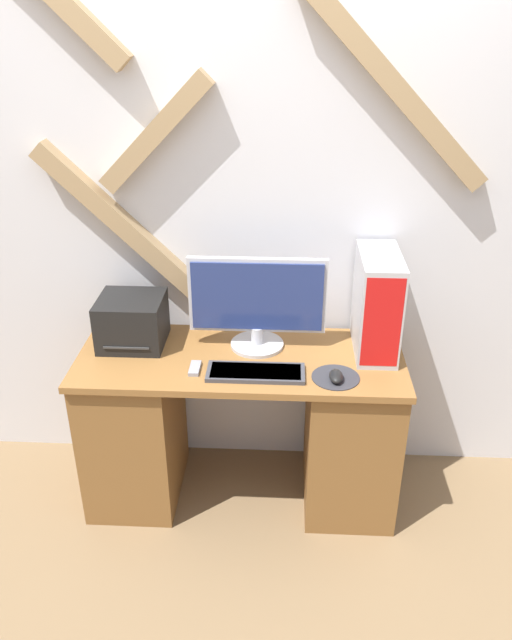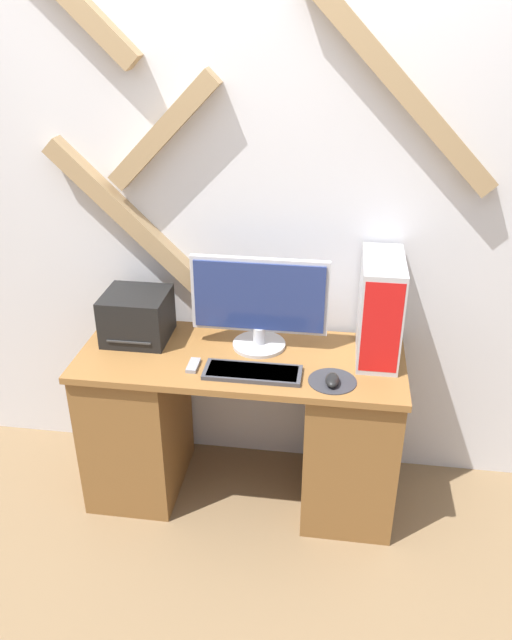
{
  "view_description": "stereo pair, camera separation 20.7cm",
  "coord_description": "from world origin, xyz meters",
  "px_view_note": "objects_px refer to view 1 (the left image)",
  "views": [
    {
      "loc": [
        0.19,
        -2.03,
        2.13
      ],
      "look_at": [
        0.07,
        0.28,
        0.94
      ],
      "focal_mm": 35.0,
      "sensor_mm": 36.0,
      "label": 1
    },
    {
      "loc": [
        0.39,
        -2.01,
        2.13
      ],
      "look_at": [
        0.07,
        0.28,
        0.94
      ],
      "focal_mm": 35.0,
      "sensor_mm": 36.0,
      "label": 2
    }
  ],
  "objects_px": {
    "printer": "(132,321)",
    "remote_control": "(195,368)",
    "keyboard": "(256,372)",
    "mouse": "(336,376)",
    "computer_tower": "(377,304)",
    "monitor": "(257,301)"
  },
  "relations": [
    {
      "from": "monitor",
      "to": "mouse",
      "type": "distance_m",
      "value": 0.47
    },
    {
      "from": "printer",
      "to": "remote_control",
      "type": "xyz_separation_m",
      "value": [
        0.3,
        -0.22,
        -0.1
      ]
    },
    {
      "from": "computer_tower",
      "to": "monitor",
      "type": "bearing_deg",
      "value": -179.83
    },
    {
      "from": "monitor",
      "to": "keyboard",
      "type": "distance_m",
      "value": 0.32
    },
    {
      "from": "computer_tower",
      "to": "remote_control",
      "type": "relative_size",
      "value": 4.17
    },
    {
      "from": "mouse",
      "to": "remote_control",
      "type": "bearing_deg",
      "value": 174.68
    },
    {
      "from": "printer",
      "to": "remote_control",
      "type": "relative_size",
      "value": 2.69
    },
    {
      "from": "keyboard",
      "to": "printer",
      "type": "bearing_deg",
      "value": 156.91
    },
    {
      "from": "monitor",
      "to": "remote_control",
      "type": "xyz_separation_m",
      "value": [
        -0.25,
        -0.22,
        -0.21
      ]
    },
    {
      "from": "monitor",
      "to": "printer",
      "type": "distance_m",
      "value": 0.56
    },
    {
      "from": "monitor",
      "to": "remote_control",
      "type": "distance_m",
      "value": 0.39
    },
    {
      "from": "keyboard",
      "to": "remote_control",
      "type": "xyz_separation_m",
      "value": [
        -0.25,
        0.02,
        -0.0
      ]
    },
    {
      "from": "mouse",
      "to": "computer_tower",
      "type": "bearing_deg",
      "value": 56.99
    },
    {
      "from": "keyboard",
      "to": "mouse",
      "type": "distance_m",
      "value": 0.33
    },
    {
      "from": "monitor",
      "to": "printer",
      "type": "relative_size",
      "value": 2.1
    },
    {
      "from": "computer_tower",
      "to": "remote_control",
      "type": "bearing_deg",
      "value": -163.8
    },
    {
      "from": "keyboard",
      "to": "mouse",
      "type": "bearing_deg",
      "value": -5.61
    },
    {
      "from": "keyboard",
      "to": "computer_tower",
      "type": "distance_m",
      "value": 0.6
    },
    {
      "from": "monitor",
      "to": "printer",
      "type": "height_order",
      "value": "monitor"
    },
    {
      "from": "printer",
      "to": "mouse",
      "type": "bearing_deg",
      "value": -16.98
    },
    {
      "from": "printer",
      "to": "remote_control",
      "type": "distance_m",
      "value": 0.39
    },
    {
      "from": "printer",
      "to": "monitor",
      "type": "bearing_deg",
      "value": 0.28
    }
  ]
}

